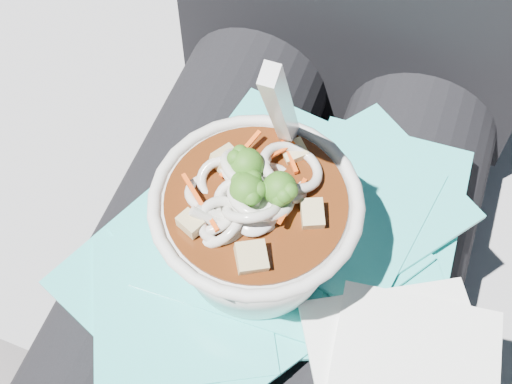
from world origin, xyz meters
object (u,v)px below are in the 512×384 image
(plastic_bag, at_px, (273,245))
(udon_bowl, at_px, (256,221))
(lap, at_px, (263,299))
(stone_ledge, at_px, (299,288))
(person_body, at_px, (297,195))

(plastic_bag, height_order, udon_bowl, udon_bowl)
(udon_bowl, bearing_deg, lap, 58.65)
(stone_ledge, distance_m, plastic_bag, 0.40)
(person_body, xyz_separation_m, udon_bowl, (-0.00, -0.10, 0.11))
(stone_ledge, xyz_separation_m, udon_bowl, (-0.00, -0.16, 0.43))
(stone_ledge, height_order, plastic_bag, plastic_bag)
(lap, xyz_separation_m, person_body, (0.00, 0.09, 0.03))
(person_body, height_order, plastic_bag, person_body)
(lap, height_order, plastic_bag, plastic_bag)
(udon_bowl, bearing_deg, stone_ledge, 88.53)
(lap, bearing_deg, person_body, 90.00)
(plastic_bag, bearing_deg, person_body, 93.10)
(stone_ledge, relative_size, person_body, 1.02)
(stone_ledge, xyz_separation_m, lap, (0.00, -0.15, 0.29))
(lap, bearing_deg, udon_bowl, -121.35)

